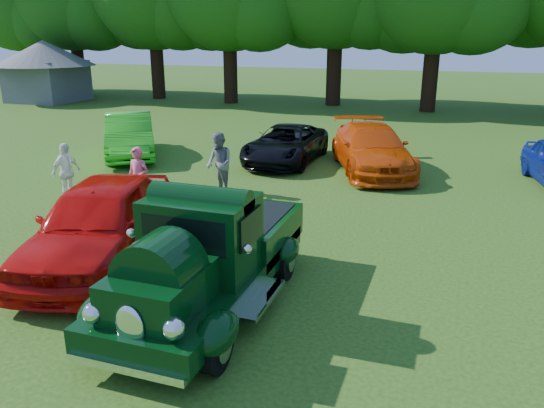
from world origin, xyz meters
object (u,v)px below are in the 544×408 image
(spectator_white, at_px, (66,172))
(spectator_pink, at_px, (139,179))
(back_car_black, at_px, (286,144))
(gazebo, at_px, (45,64))
(spectator_grey, at_px, (219,163))
(hero_pickup, at_px, (209,257))
(back_car_orange, at_px, (372,148))
(red_convertible, at_px, (101,222))
(back_car_lime, at_px, (129,136))

(spectator_white, bearing_deg, spectator_pink, -86.32)
(back_car_black, height_order, gazebo, gazebo)
(spectator_grey, height_order, gazebo, gazebo)
(spectator_pink, bearing_deg, hero_pickup, -42.76)
(back_car_orange, bearing_deg, spectator_pink, -150.13)
(spectator_pink, distance_m, spectator_grey, 2.47)
(red_convertible, xyz_separation_m, spectator_pink, (-1.09, 3.01, -0.01))
(back_car_black, bearing_deg, red_convertible, -94.29)
(back_car_lime, bearing_deg, spectator_white, -108.10)
(spectator_grey, relative_size, spectator_white, 1.10)
(red_convertible, distance_m, back_car_orange, 9.86)
(hero_pickup, relative_size, back_car_black, 1.09)
(red_convertible, distance_m, back_car_black, 9.40)
(back_car_lime, height_order, spectator_grey, spectator_grey)
(red_convertible, xyz_separation_m, spectator_grey, (0.17, 5.13, 0.03))
(red_convertible, bearing_deg, hero_pickup, -31.82)
(gazebo, bearing_deg, back_car_black, -29.52)
(hero_pickup, bearing_deg, spectator_grey, 113.15)
(red_convertible, relative_size, back_car_black, 1.07)
(gazebo, bearing_deg, spectator_grey, -38.67)
(red_convertible, relative_size, spectator_pink, 2.96)
(spectator_pink, relative_size, spectator_grey, 0.96)
(hero_pickup, distance_m, back_car_orange, 10.01)
(back_car_orange, bearing_deg, spectator_grey, -153.83)
(spectator_grey, bearing_deg, spectator_white, -112.63)
(back_car_black, height_order, back_car_orange, back_car_orange)
(hero_pickup, height_order, spectator_grey, hero_pickup)
(spectator_grey, bearing_deg, back_car_orange, 86.10)
(back_car_lime, xyz_separation_m, gazebo, (-14.51, 12.46, 1.63))
(back_car_lime, relative_size, spectator_white, 2.98)
(back_car_lime, bearing_deg, back_car_black, -23.63)
(spectator_pink, bearing_deg, spectator_white, 179.04)
(back_car_black, relative_size, back_car_orange, 0.89)
(red_convertible, xyz_separation_m, gazebo, (-19.41, 20.80, 1.57))
(spectator_grey, bearing_deg, gazebo, -179.96)
(back_car_orange, distance_m, gazebo, 26.06)
(red_convertible, bearing_deg, gazebo, 118.70)
(spectator_pink, bearing_deg, back_car_black, 76.16)
(back_car_black, bearing_deg, back_car_orange, -4.62)
(red_convertible, height_order, spectator_white, red_convertible)
(back_car_orange, distance_m, spectator_pink, 7.81)
(spectator_white, bearing_deg, back_car_lime, 22.97)
(back_car_lime, height_order, spectator_pink, spectator_pink)
(spectator_white, xyz_separation_m, gazebo, (-15.97, 17.64, 1.61))
(red_convertible, height_order, gazebo, gazebo)
(spectator_grey, height_order, spectator_white, spectator_grey)
(back_car_black, bearing_deg, spectator_grey, -97.70)
(red_convertible, distance_m, spectator_white, 4.67)
(back_car_lime, xyz_separation_m, spectator_pink, (3.81, -5.33, 0.06))
(back_car_lime, distance_m, back_car_orange, 8.75)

